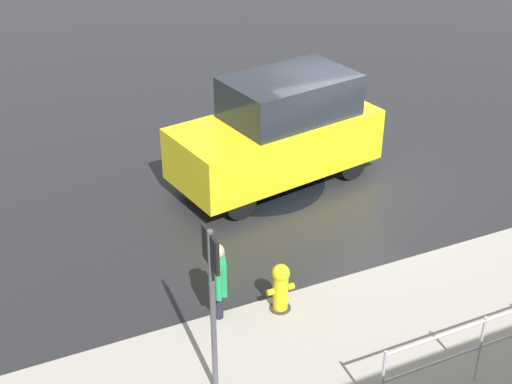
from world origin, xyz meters
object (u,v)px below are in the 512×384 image
(moving_hatchback, at_px, (279,131))
(pedestrian, at_px, (217,277))
(fire_hydrant, at_px, (281,288))
(sign_post, at_px, (212,291))

(moving_hatchback, distance_m, pedestrian, 4.18)
(fire_hydrant, xyz_separation_m, pedestrian, (0.85, -0.28, 0.28))
(moving_hatchback, relative_size, pedestrian, 3.39)
(moving_hatchback, bearing_deg, sign_post, 55.75)
(fire_hydrant, xyz_separation_m, sign_post, (1.43, 1.08, 1.18))
(moving_hatchback, distance_m, sign_post, 5.63)
(moving_hatchback, height_order, sign_post, sign_post)
(fire_hydrant, relative_size, sign_post, 0.33)
(sign_post, bearing_deg, moving_hatchback, -124.25)
(moving_hatchback, bearing_deg, pedestrian, 51.89)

